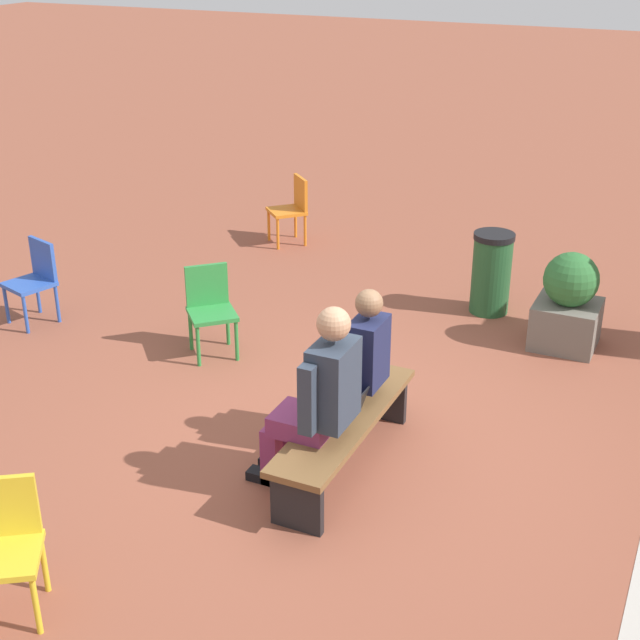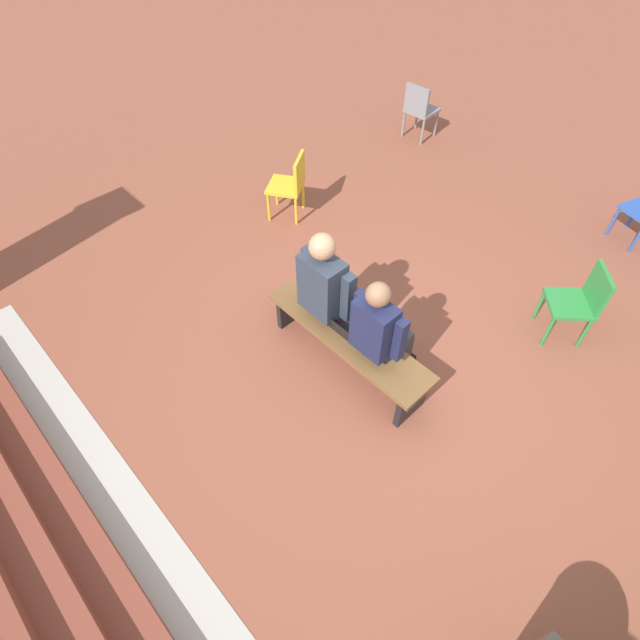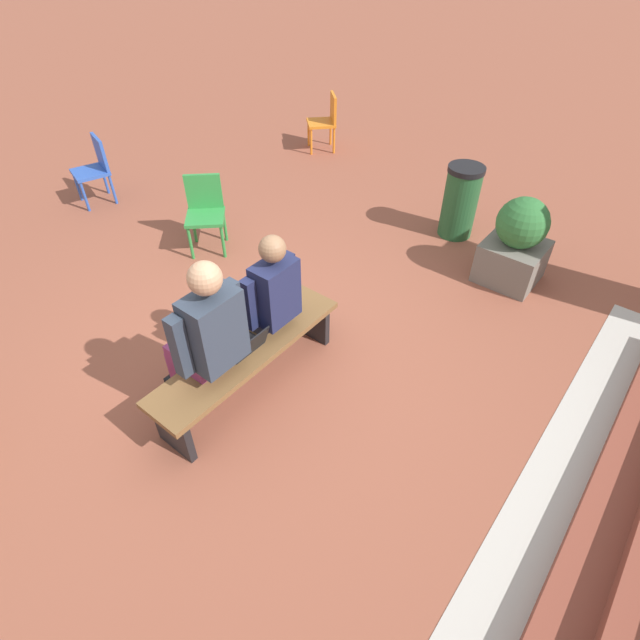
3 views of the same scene
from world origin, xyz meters
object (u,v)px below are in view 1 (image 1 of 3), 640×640
at_px(plastic_chair_by_pillar, 292,206).
at_px(litter_bin, 491,273).
at_px(plastic_chair_mid_courtyard, 4,540).
at_px(person_student, 355,364).
at_px(person_adult, 318,396).
at_px(plastic_chair_foreground, 210,305).
at_px(laptop, 345,412).
at_px(plastic_chair_far_left, 35,276).
at_px(bench, 345,427).
at_px(planter, 568,303).

xyz_separation_m(plastic_chair_by_pillar, litter_bin, (1.07, 2.84, -0.05)).
distance_m(plastic_chair_mid_courtyard, litter_bin, 5.67).
height_order(person_student, person_adult, person_adult).
height_order(plastic_chair_mid_courtyard, plastic_chair_foreground, same).
distance_m(laptop, plastic_chair_by_pillar, 5.15).
xyz_separation_m(person_student, plastic_chair_far_left, (-0.82, -3.84, -0.23)).
distance_m(bench, person_adult, 0.51).
distance_m(plastic_chair_far_left, planter, 5.26).
bearing_deg(plastic_chair_mid_courtyard, litter_bin, 165.66).
height_order(bench, litter_bin, litter_bin).
relative_size(person_adult, plastic_chair_mid_courtyard, 1.72).
height_order(bench, plastic_chair_foreground, plastic_chair_foreground).
relative_size(bench, litter_bin, 2.09).
height_order(bench, person_adult, person_adult).
xyz_separation_m(plastic_chair_mid_courtyard, plastic_chair_by_pillar, (-6.57, -1.43, 0.00)).
bearing_deg(laptop, plastic_chair_mid_courtyard, -29.51).
height_order(bench, plastic_chair_far_left, plastic_chair_far_left).
bearing_deg(person_adult, litter_bin, 175.73).
bearing_deg(person_student, plastic_chair_foreground, -117.04).
bearing_deg(bench, person_adult, -13.33).
xyz_separation_m(plastic_chair_by_pillar, plastic_chair_foreground, (3.11, 0.71, 0.00)).
bearing_deg(planter, plastic_chair_mid_courtyard, -24.45).
height_order(laptop, planter, planter).
height_order(person_student, plastic_chair_mid_courtyard, person_student).
bearing_deg(plastic_chair_foreground, person_adult, 49.60).
distance_m(person_student, plastic_chair_by_pillar, 4.82).
distance_m(plastic_chair_by_pillar, plastic_chair_foreground, 3.19).
bearing_deg(plastic_chair_by_pillar, planter, 67.26).
bearing_deg(person_adult, plastic_chair_foreground, -130.40).
bearing_deg(person_student, laptop, 12.75).
xyz_separation_m(plastic_chair_mid_courtyard, planter, (-5.01, 2.28, -0.04)).
xyz_separation_m(person_student, planter, (-2.51, 1.14, -0.28)).
relative_size(laptop, planter, 0.34).
height_order(plastic_chair_foreground, planter, planter).
bearing_deg(bench, litter_bin, 176.59).
bearing_deg(plastic_chair_foreground, plastic_chair_far_left, -86.26).
height_order(laptop, litter_bin, litter_bin).
bearing_deg(bench, plastic_chair_mid_courtyard, -28.95).
relative_size(plastic_chair_far_left, plastic_chair_by_pillar, 1.00).
xyz_separation_m(person_adult, litter_bin, (-3.62, 0.27, -0.33)).
bearing_deg(person_student, litter_bin, 174.96).
relative_size(bench, person_student, 1.35).
bearing_deg(laptop, litter_bin, 176.83).
xyz_separation_m(person_student, person_adult, (0.63, -0.01, 0.04)).
bearing_deg(bench, planter, 159.25).
relative_size(person_adult, plastic_chair_foreground, 1.72).
relative_size(plastic_chair_by_pillar, planter, 0.89).
distance_m(bench, plastic_chair_by_pillar, 5.12).
bearing_deg(plastic_chair_mid_courtyard, plastic_chair_far_left, -140.97).
bearing_deg(plastic_chair_foreground, plastic_chair_mid_courtyard, 11.82).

